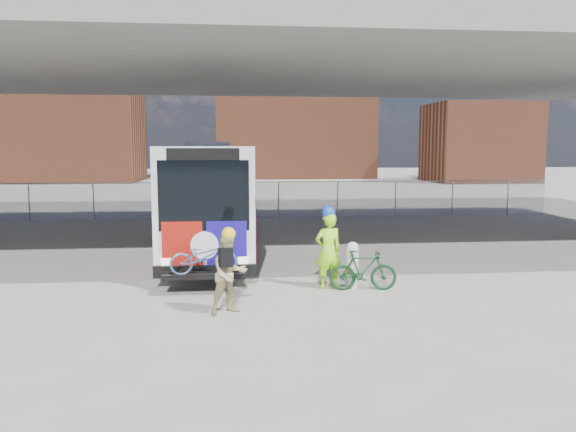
{
  "coord_description": "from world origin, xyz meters",
  "views": [
    {
      "loc": [
        -1.29,
        -15.84,
        3.52
      ],
      "look_at": [
        0.26,
        -0.21,
        1.6
      ],
      "focal_mm": 35.0,
      "sensor_mm": 36.0,
      "label": 1
    }
  ],
  "objects": [
    {
      "name": "cyclist_hivis",
      "position": [
        1.08,
        -2.17,
        1.01
      ],
      "size": [
        0.79,
        0.61,
        2.09
      ],
      "rotation": [
        0.0,
        0.0,
        3.39
      ],
      "color": "#9BFF1A",
      "rests_on": "ground"
    },
    {
      "name": "cyclist_tan",
      "position": [
        -1.38,
        -4.13,
        0.88
      ],
      "size": [
        1.03,
        0.95,
        1.87
      ],
      "rotation": [
        0.0,
        0.0,
        0.48
      ],
      "color": "tan",
      "rests_on": "ground"
    },
    {
      "name": "brick_buildings",
      "position": [
        1.23,
        48.23,
        5.42
      ],
      "size": [
        54.0,
        22.0,
        12.0
      ],
      "color": "brown",
      "rests_on": "ground"
    },
    {
      "name": "chainlink_fence",
      "position": [
        0.0,
        12.0,
        1.42
      ],
      "size": [
        30.0,
        0.06,
        30.0
      ],
      "color": "gray",
      "rests_on": "ground"
    },
    {
      "name": "overpass",
      "position": [
        0.0,
        4.0,
        6.54
      ],
      "size": [
        40.0,
        16.0,
        7.95
      ],
      "color": "#605E59",
      "rests_on": "ground"
    },
    {
      "name": "ground",
      "position": [
        0.0,
        0.0,
        0.0
      ],
      "size": [
        160.0,
        160.0,
        0.0
      ],
      "primitive_type": "plane",
      "color": "#9E9991",
      "rests_on": "ground"
    },
    {
      "name": "bus",
      "position": [
        -2.0,
        4.16,
        2.11
      ],
      "size": [
        2.67,
        12.97,
        3.69
      ],
      "color": "silver",
      "rests_on": "ground"
    },
    {
      "name": "bollard",
      "position": [
        1.7,
        -2.17,
        0.62
      ],
      "size": [
        0.3,
        0.3,
        1.17
      ],
      "color": "silver",
      "rests_on": "ground"
    },
    {
      "name": "bike_parked",
      "position": [
        1.9,
        -2.49,
        0.5
      ],
      "size": [
        1.7,
        0.6,
        1.0
      ],
      "primitive_type": "imported",
      "rotation": [
        0.0,
        0.0,
        1.49
      ],
      "color": "#133B1B",
      "rests_on": "ground"
    },
    {
      "name": "smokestack",
      "position": [
        14.0,
        55.0,
        12.5
      ],
      "size": [
        2.2,
        2.2,
        25.0
      ],
      "primitive_type": "cylinder",
      "color": "brown",
      "rests_on": "ground"
    }
  ]
}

